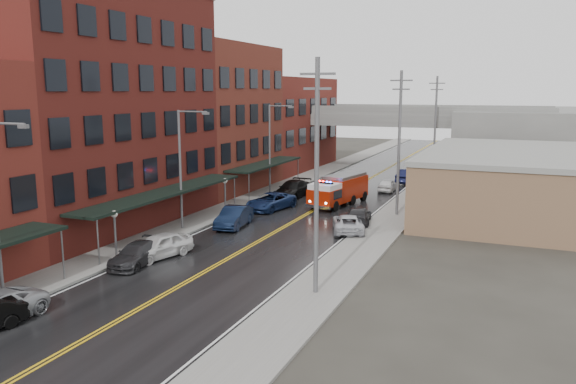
% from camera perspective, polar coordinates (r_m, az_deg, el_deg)
% --- Properties ---
extents(road, '(11.00, 160.00, 0.02)m').
position_cam_1_polar(road, '(45.43, 0.72, -2.95)').
color(road, black).
rests_on(road, ground).
extents(sidewalk_left, '(3.00, 160.00, 0.15)m').
position_cam_1_polar(sidewalk_left, '(48.55, -7.30, -2.09)').
color(sidewalk_left, slate).
rests_on(sidewalk_left, ground).
extents(sidewalk_right, '(3.00, 160.00, 0.15)m').
position_cam_1_polar(sidewalk_right, '(43.29, 9.74, -3.68)').
color(sidewalk_right, slate).
rests_on(sidewalk_right, ground).
extents(curb_left, '(0.30, 160.00, 0.15)m').
position_cam_1_polar(curb_left, '(47.76, -5.58, -2.26)').
color(curb_left, gray).
rests_on(curb_left, ground).
extents(curb_right, '(0.30, 160.00, 0.15)m').
position_cam_1_polar(curb_right, '(43.68, 7.63, -3.50)').
color(curb_right, gray).
rests_on(curb_right, ground).
extents(brick_building_b, '(9.00, 20.00, 18.00)m').
position_cam_1_polar(brick_building_b, '(45.27, -18.73, 7.96)').
color(brick_building_b, '#511A15').
rests_on(brick_building_b, ground).
extents(brick_building_c, '(9.00, 15.00, 15.00)m').
position_cam_1_polar(brick_building_c, '(59.60, -7.43, 7.40)').
color(brick_building_c, maroon).
rests_on(brick_building_c, ground).
extents(brick_building_far, '(9.00, 20.00, 12.00)m').
position_cam_1_polar(brick_building_far, '(75.32, -0.68, 6.93)').
color(brick_building_far, maroon).
rests_on(brick_building_far, ground).
extents(tan_building, '(14.00, 22.00, 5.00)m').
position_cam_1_polar(tan_building, '(51.63, 21.83, 0.73)').
color(tan_building, '#866248').
rests_on(tan_building, ground).
extents(right_far_block, '(18.00, 30.00, 8.00)m').
position_cam_1_polar(right_far_block, '(81.28, 23.75, 4.90)').
color(right_far_block, slate).
rests_on(right_far_block, ground).
extents(awning_1, '(2.60, 18.00, 3.09)m').
position_cam_1_polar(awning_1, '(42.30, -12.34, -0.06)').
color(awning_1, black).
rests_on(awning_1, ground).
extents(awning_2, '(2.60, 13.00, 3.09)m').
position_cam_1_polar(awning_2, '(57.33, -2.28, 2.84)').
color(awning_2, black).
rests_on(awning_2, ground).
extents(globe_lamp_1, '(0.44, 0.44, 3.12)m').
position_cam_1_polar(globe_lamp_1, '(36.35, -17.20, -3.06)').
color(globe_lamp_1, '#59595B').
rests_on(globe_lamp_1, ground).
extents(globe_lamp_2, '(0.44, 0.44, 3.12)m').
position_cam_1_polar(globe_lamp_2, '(47.69, -6.42, 0.44)').
color(globe_lamp_2, '#59595B').
rests_on(globe_lamp_2, ground).
extents(street_lamp_1, '(2.64, 0.22, 9.00)m').
position_cam_1_polar(street_lamp_1, '(42.27, -10.63, 3.01)').
color(street_lamp_1, '#59595B').
rests_on(street_lamp_1, ground).
extents(street_lamp_2, '(2.64, 0.22, 9.00)m').
position_cam_1_polar(street_lamp_2, '(56.24, -1.64, 4.95)').
color(street_lamp_2, '#59595B').
rests_on(street_lamp_2, ground).
extents(utility_pole_0, '(1.80, 0.24, 12.00)m').
position_cam_1_polar(utility_pole_0, '(27.94, 2.92, 1.82)').
color(utility_pole_0, '#59595B').
rests_on(utility_pole_0, ground).
extents(utility_pole_1, '(1.80, 0.24, 12.00)m').
position_cam_1_polar(utility_pole_1, '(47.13, 11.23, 5.09)').
color(utility_pole_1, '#59595B').
rests_on(utility_pole_1, ground).
extents(utility_pole_2, '(1.80, 0.24, 12.00)m').
position_cam_1_polar(utility_pole_2, '(66.80, 14.72, 6.43)').
color(utility_pole_2, '#59595B').
rests_on(utility_pole_2, ground).
extents(overpass, '(40.00, 10.00, 7.50)m').
position_cam_1_polar(overpass, '(74.99, 9.99, 6.75)').
color(overpass, slate).
rests_on(overpass, ground).
extents(fire_truck, '(4.10, 7.83, 2.74)m').
position_cam_1_polar(fire_truck, '(51.56, 5.16, 0.28)').
color(fire_truck, '#941A06').
rests_on(fire_truck, ground).
extents(parked_car_left_3, '(2.37, 4.73, 1.32)m').
position_cam_1_polar(parked_car_left_3, '(35.33, -15.13, -6.11)').
color(parked_car_left_3, '#2A2A2D').
rests_on(parked_car_left_3, ground).
extents(parked_car_left_4, '(3.02, 4.90, 1.56)m').
position_cam_1_polar(parked_car_left_4, '(36.37, -12.94, -5.34)').
color(parked_car_left_4, silver).
rests_on(parked_car_left_4, ground).
extents(parked_car_left_5, '(2.35, 5.00, 1.59)m').
position_cam_1_polar(parked_car_left_5, '(43.49, -5.51, -2.54)').
color(parked_car_left_5, black).
rests_on(parked_car_left_5, ground).
extents(parked_car_left_6, '(3.44, 5.72, 1.49)m').
position_cam_1_polar(parked_car_left_6, '(49.55, -1.78, -0.97)').
color(parked_car_left_6, navy).
rests_on(parked_car_left_6, ground).
extents(parked_car_left_7, '(2.34, 5.68, 1.65)m').
position_cam_1_polar(parked_car_left_7, '(55.10, 0.42, 0.27)').
color(parked_car_left_7, black).
rests_on(parked_car_left_7, ground).
extents(parked_car_right_0, '(3.68, 5.26, 1.33)m').
position_cam_1_polar(parked_car_right_0, '(42.02, 6.14, -3.18)').
color(parked_car_right_0, '#B5B7BE').
rests_on(parked_car_right_0, ground).
extents(parked_car_right_1, '(2.73, 4.88, 1.34)m').
position_cam_1_polar(parked_car_right_1, '(44.59, 7.15, -2.42)').
color(parked_car_right_1, black).
rests_on(parked_car_right_1, ground).
extents(parked_car_right_2, '(1.68, 3.96, 1.33)m').
position_cam_1_polar(parked_car_right_2, '(59.40, 10.08, 0.69)').
color(parked_car_right_2, silver).
rests_on(parked_car_right_2, ground).
extents(parked_car_right_3, '(2.33, 5.20, 1.66)m').
position_cam_1_polar(parked_car_right_3, '(64.97, 12.23, 1.57)').
color(parked_car_right_3, black).
rests_on(parked_car_right_3, ground).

